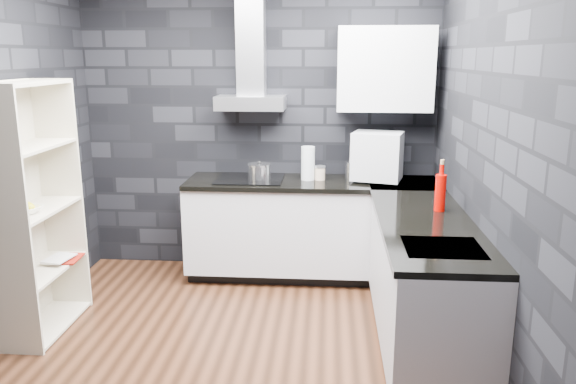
# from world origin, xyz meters

# --- Properties ---
(ground) EXTENTS (3.20, 3.20, 0.00)m
(ground) POSITION_xyz_m (0.00, 0.00, 0.00)
(ground) COLOR #482717
(wall_back) EXTENTS (3.20, 0.05, 2.70)m
(wall_back) POSITION_xyz_m (0.00, 1.62, 1.35)
(wall_back) COLOR black
(wall_back) RESTS_ON ground
(wall_front) EXTENTS (3.20, 0.05, 2.70)m
(wall_front) POSITION_xyz_m (0.00, -1.62, 1.35)
(wall_front) COLOR black
(wall_front) RESTS_ON ground
(wall_right) EXTENTS (0.05, 3.20, 2.70)m
(wall_right) POSITION_xyz_m (1.62, 0.00, 1.35)
(wall_right) COLOR black
(wall_right) RESTS_ON ground
(toekick_back) EXTENTS (2.18, 0.50, 0.10)m
(toekick_back) POSITION_xyz_m (0.50, 1.34, 0.05)
(toekick_back) COLOR black
(toekick_back) RESTS_ON ground
(toekick_right) EXTENTS (0.50, 1.78, 0.10)m
(toekick_right) POSITION_xyz_m (1.34, 0.10, 0.05)
(toekick_right) COLOR black
(toekick_right) RESTS_ON ground
(counter_back_cab) EXTENTS (2.20, 0.60, 0.76)m
(counter_back_cab) POSITION_xyz_m (0.50, 1.30, 0.48)
(counter_back_cab) COLOR silver
(counter_back_cab) RESTS_ON ground
(counter_right_cab) EXTENTS (0.60, 1.80, 0.76)m
(counter_right_cab) POSITION_xyz_m (1.30, 0.10, 0.48)
(counter_right_cab) COLOR silver
(counter_right_cab) RESTS_ON ground
(counter_back_top) EXTENTS (2.20, 0.62, 0.04)m
(counter_back_top) POSITION_xyz_m (0.50, 1.29, 0.88)
(counter_back_top) COLOR black
(counter_back_top) RESTS_ON counter_back_cab
(counter_right_top) EXTENTS (0.62, 1.80, 0.04)m
(counter_right_top) POSITION_xyz_m (1.29, 0.10, 0.88)
(counter_right_top) COLOR black
(counter_right_top) RESTS_ON counter_right_cab
(counter_corner_top) EXTENTS (0.62, 0.62, 0.04)m
(counter_corner_top) POSITION_xyz_m (1.30, 1.30, 0.88)
(counter_corner_top) COLOR black
(counter_corner_top) RESTS_ON counter_right_cab
(hood_body) EXTENTS (0.60, 0.34, 0.12)m
(hood_body) POSITION_xyz_m (-0.05, 1.43, 1.56)
(hood_body) COLOR silver
(hood_body) RESTS_ON wall_back
(hood_chimney) EXTENTS (0.24, 0.20, 0.90)m
(hood_chimney) POSITION_xyz_m (-0.05, 1.50, 2.07)
(hood_chimney) COLOR silver
(hood_chimney) RESTS_ON hood_body
(upper_cabinet) EXTENTS (0.80, 0.35, 0.70)m
(upper_cabinet) POSITION_xyz_m (1.10, 1.43, 1.85)
(upper_cabinet) COLOR silver
(upper_cabinet) RESTS_ON wall_back
(cooktop) EXTENTS (0.58, 0.50, 0.01)m
(cooktop) POSITION_xyz_m (-0.05, 1.30, 0.91)
(cooktop) COLOR black
(cooktop) RESTS_ON counter_back_top
(sink_rim) EXTENTS (0.44, 0.40, 0.01)m
(sink_rim) POSITION_xyz_m (1.30, -0.40, 0.89)
(sink_rim) COLOR silver
(sink_rim) RESTS_ON counter_right_top
(pot) EXTENTS (0.25, 0.25, 0.12)m
(pot) POSITION_xyz_m (0.04, 1.29, 0.97)
(pot) COLOR silver
(pot) RESTS_ON cooktop
(glass_vase) EXTENTS (0.13, 0.13, 0.29)m
(glass_vase) POSITION_xyz_m (0.46, 1.33, 1.05)
(glass_vase) COLOR silver
(glass_vase) RESTS_ON counter_back_top
(storage_jar) EXTENTS (0.11, 0.11, 0.11)m
(storage_jar) POSITION_xyz_m (0.57, 1.33, 0.95)
(storage_jar) COLOR #C8AD8E
(storage_jar) RESTS_ON counter_back_top
(utensil_crock) EXTENTS (0.12, 0.12, 0.14)m
(utensil_crock) POSITION_xyz_m (0.84, 1.44, 0.97)
(utensil_crock) COLOR silver
(utensil_crock) RESTS_ON counter_back_top
(appliance_garage) EXTENTS (0.47, 0.41, 0.41)m
(appliance_garage) POSITION_xyz_m (1.06, 1.30, 1.12)
(appliance_garage) COLOR silver
(appliance_garage) RESTS_ON counter_back_top
(red_bottle) EXTENTS (0.08, 0.08, 0.26)m
(red_bottle) POSITION_xyz_m (1.42, 0.38, 1.03)
(red_bottle) COLOR #B70500
(red_bottle) RESTS_ON counter_right_top
(bookshelf) EXTENTS (0.36, 0.81, 1.80)m
(bookshelf) POSITION_xyz_m (-1.42, 0.18, 0.90)
(bookshelf) COLOR beige
(bookshelf) RESTS_ON ground
(fruit_bowl) EXTENTS (0.26, 0.26, 0.05)m
(fruit_bowl) POSITION_xyz_m (-1.42, 0.06, 0.94)
(fruit_bowl) COLOR white
(fruit_bowl) RESTS_ON bookshelf
(book_red) EXTENTS (0.18, 0.03, 0.25)m
(book_red) POSITION_xyz_m (-1.41, 0.38, 0.57)
(book_red) COLOR maroon
(book_red) RESTS_ON bookshelf
(book_second) EXTENTS (0.17, 0.04, 0.23)m
(book_second) POSITION_xyz_m (-1.44, 0.33, 0.59)
(book_second) COLOR #B2B2B2
(book_second) RESTS_ON bookshelf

